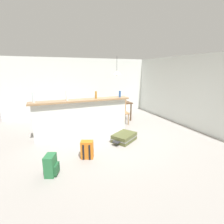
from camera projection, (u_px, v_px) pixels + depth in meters
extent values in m
cube|color=gray|center=(107.00, 138.00, 5.15)|extent=(13.00, 13.00, 0.05)
cube|color=silver|center=(83.00, 87.00, 7.57)|extent=(6.60, 0.10, 2.50)
cube|color=silver|center=(181.00, 91.00, 6.23)|extent=(0.10, 6.00, 2.50)
cube|color=silver|center=(83.00, 119.00, 5.15)|extent=(2.80, 0.20, 1.09)
cube|color=#93704C|center=(82.00, 100.00, 5.01)|extent=(2.96, 0.40, 0.05)
cylinder|color=silver|center=(33.00, 98.00, 4.47)|extent=(0.06, 0.06, 0.28)
cylinder|color=silver|center=(67.00, 96.00, 4.78)|extent=(0.06, 0.06, 0.27)
cylinder|color=#9E661E|center=(96.00, 95.00, 5.16)|extent=(0.06, 0.06, 0.22)
cylinder|color=#284C89|center=(120.00, 94.00, 5.39)|extent=(0.07, 0.07, 0.20)
cube|color=#4C331E|center=(116.00, 103.00, 6.76)|extent=(1.10, 0.80, 0.04)
cylinder|color=#4C331E|center=(108.00, 115.00, 6.36)|extent=(0.06, 0.06, 0.70)
cylinder|color=#4C331E|center=(131.00, 112.00, 6.72)|extent=(0.06, 0.06, 0.70)
cylinder|color=#4C331E|center=(102.00, 111.00, 6.97)|extent=(0.06, 0.06, 0.70)
cylinder|color=#4C331E|center=(123.00, 109.00, 7.33)|extent=(0.06, 0.06, 0.70)
cube|color=#9E754C|center=(123.00, 113.00, 6.29)|extent=(0.42, 0.42, 0.04)
cube|color=#9E754C|center=(121.00, 105.00, 6.39)|extent=(0.40, 0.05, 0.48)
cylinder|color=#9E754C|center=(121.00, 120.00, 6.15)|extent=(0.04, 0.04, 0.41)
cylinder|color=#9E754C|center=(128.00, 119.00, 6.26)|extent=(0.04, 0.04, 0.41)
cylinder|color=#9E754C|center=(117.00, 118.00, 6.44)|extent=(0.04, 0.04, 0.41)
cylinder|color=#9E754C|center=(125.00, 117.00, 6.55)|extent=(0.04, 0.04, 0.41)
cylinder|color=black|center=(117.00, 64.00, 6.45)|extent=(0.01, 0.01, 0.55)
cone|color=white|center=(117.00, 73.00, 6.53)|extent=(0.34, 0.34, 0.14)
sphere|color=white|center=(117.00, 75.00, 6.55)|extent=(0.07, 0.07, 0.07)
cube|color=#51562D|center=(124.00, 137.00, 4.85)|extent=(0.83, 0.77, 0.22)
cube|color=gray|center=(124.00, 137.00, 4.85)|extent=(0.85, 0.78, 0.02)
cube|color=#2D2D33|center=(116.00, 142.00, 4.53)|extent=(0.21, 0.23, 0.02)
cube|color=orange|center=(87.00, 150.00, 3.89)|extent=(0.33, 0.28, 0.42)
cube|color=#AB5918|center=(88.00, 150.00, 4.02)|extent=(0.23, 0.14, 0.19)
cube|color=black|center=(90.00, 152.00, 3.80)|extent=(0.04, 0.04, 0.36)
cube|color=black|center=(83.00, 152.00, 3.80)|extent=(0.04, 0.04, 0.36)
cube|color=#286B3D|center=(51.00, 165.00, 3.26)|extent=(0.27, 0.33, 0.42)
cube|color=#205530|center=(56.00, 169.00, 3.27)|extent=(0.14, 0.23, 0.19)
cube|color=black|center=(44.00, 168.00, 3.19)|extent=(0.04, 0.04, 0.36)
cube|color=black|center=(47.00, 164.00, 3.33)|extent=(0.04, 0.04, 0.36)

